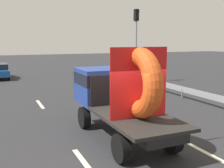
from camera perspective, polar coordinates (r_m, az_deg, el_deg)
ground_plane at (r=8.99m, az=4.15°, el=-12.98°), size 120.00×120.00×0.00m
flatbed_truck at (r=9.71m, az=0.88°, el=-1.72°), size 2.02×5.28×3.19m
traffic_light at (r=21.97m, az=5.07°, el=10.14°), size 0.42×0.36×5.80m
guardrail at (r=15.04m, az=19.07°, el=-2.30°), size 0.10×15.43×0.71m
lane_dash_left_near at (r=7.66m, az=-5.01°, el=-17.07°), size 0.16×2.64×0.01m
lane_dash_left_far at (r=15.07m, az=-14.84°, el=-4.12°), size 0.16×2.05×0.01m
lane_dash_right_near at (r=9.17m, az=18.01°, el=-12.93°), size 0.16×2.31×0.01m
lane_dash_right_far at (r=15.60m, az=-1.36°, el=-3.37°), size 0.16×2.11×0.01m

